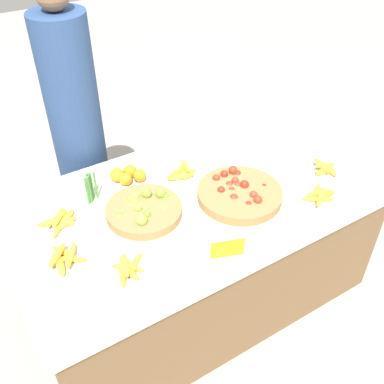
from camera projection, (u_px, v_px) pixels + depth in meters
name	position (u px, v px, depth m)	size (l,w,h in m)	color
ground_plane	(192.00, 286.00, 2.76)	(12.00, 12.00, 0.00)	#A39E93
market_table	(192.00, 246.00, 2.54)	(1.89, 1.11, 0.69)	brown
lime_bowl	(143.00, 209.00, 2.22)	(0.38, 0.38, 0.09)	olive
tomato_basket	(239.00, 193.00, 2.32)	(0.44, 0.44, 0.09)	olive
orange_pile	(127.00, 175.00, 2.43)	(0.18, 0.14, 0.08)	orange
metal_bowl	(242.00, 133.00, 2.76)	(0.30, 0.30, 0.08)	silver
price_sign	(228.00, 249.00, 1.99)	(0.15, 0.06, 0.10)	orange
veg_bundle	(90.00, 188.00, 2.27)	(0.07, 0.05, 0.17)	#4C8E42
banana_bunch_back_center	(320.00, 195.00, 2.32)	(0.19, 0.17, 0.05)	gold
banana_bunch_front_left	(182.00, 173.00, 2.47)	(0.19, 0.15, 0.06)	gold
banana_bunch_middle_left	(128.00, 268.00, 1.93)	(0.17, 0.16, 0.06)	gold
banana_bunch_front_center	(325.00, 168.00, 2.50)	(0.16, 0.17, 0.06)	gold
banana_bunch_front_right	(60.00, 221.00, 2.16)	(0.20, 0.17, 0.06)	gold
banana_bunch_middle_right	(64.00, 257.00, 1.97)	(0.18, 0.21, 0.06)	gold
vendor_person	(78.00, 135.00, 2.67)	(0.30, 0.30, 1.65)	navy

